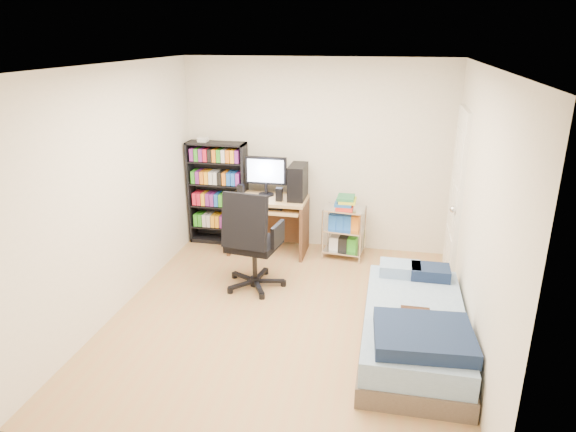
% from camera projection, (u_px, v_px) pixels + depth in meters
% --- Properties ---
extents(room, '(3.58, 4.08, 2.58)m').
position_uv_depth(room, '(285.00, 202.00, 4.87)').
color(room, '#A48152').
rests_on(room, ground).
extents(media_shelf, '(0.79, 0.26, 1.47)m').
position_uv_depth(media_shelf, '(218.00, 192.00, 7.00)').
color(media_shelf, black).
rests_on(media_shelf, room).
extents(computer_desk, '(1.01, 0.58, 1.27)m').
position_uv_depth(computer_desk, '(276.00, 202.00, 6.70)').
color(computer_desk, tan).
rests_on(computer_desk, room).
extents(office_chair, '(0.79, 0.79, 1.18)m').
position_uv_depth(office_chair, '(253.00, 258.00, 5.79)').
color(office_chair, black).
rests_on(office_chair, room).
extents(wire_cart, '(0.55, 0.42, 0.82)m').
position_uv_depth(wire_cart, '(345.00, 218.00, 6.56)').
color(wire_cart, silver).
rests_on(wire_cart, room).
extents(bed, '(0.92, 1.84, 0.52)m').
position_uv_depth(bed, '(414.00, 328.00, 4.67)').
color(bed, brown).
rests_on(bed, room).
extents(door, '(0.12, 0.80, 2.00)m').
position_uv_depth(door, '(456.00, 197.00, 5.88)').
color(door, silver).
rests_on(door, room).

